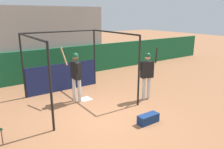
% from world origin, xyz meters
% --- Properties ---
extents(ground_plane, '(60.00, 60.00, 0.00)m').
position_xyz_m(ground_plane, '(0.00, 0.00, 0.00)').
color(ground_plane, '#9E6642').
extents(outfield_wall, '(24.00, 0.12, 1.58)m').
position_xyz_m(outfield_wall, '(0.00, 5.33, 0.79)').
color(outfield_wall, '#196038').
rests_on(outfield_wall, ground).
extents(bleacher_section, '(6.50, 4.00, 3.66)m').
position_xyz_m(bleacher_section, '(0.00, 7.39, 1.83)').
color(bleacher_section, '#9E9E99').
rests_on(bleacher_section, ground).
extents(batting_cage, '(3.29, 3.18, 2.58)m').
position_xyz_m(batting_cage, '(-0.05, 2.76, 1.13)').
color(batting_cage, black).
rests_on(batting_cage, ground).
extents(home_plate, '(0.44, 0.44, 0.02)m').
position_xyz_m(home_plate, '(0.23, 1.84, 0.01)').
color(home_plate, white).
rests_on(home_plate, ground).
extents(player_batter, '(0.55, 0.96, 2.06)m').
position_xyz_m(player_batter, '(-0.13, 1.85, 1.17)').
color(player_batter, silver).
rests_on(player_batter, ground).
extents(player_waiting, '(0.82, 0.51, 2.11)m').
position_xyz_m(player_waiting, '(2.22, 0.49, 1.14)').
color(player_waiting, silver).
rests_on(player_waiting, ground).
extents(equipment_bag, '(0.70, 0.28, 0.28)m').
position_xyz_m(equipment_bag, '(0.90, -0.99, 0.14)').
color(equipment_bag, navy).
rests_on(equipment_bag, ground).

